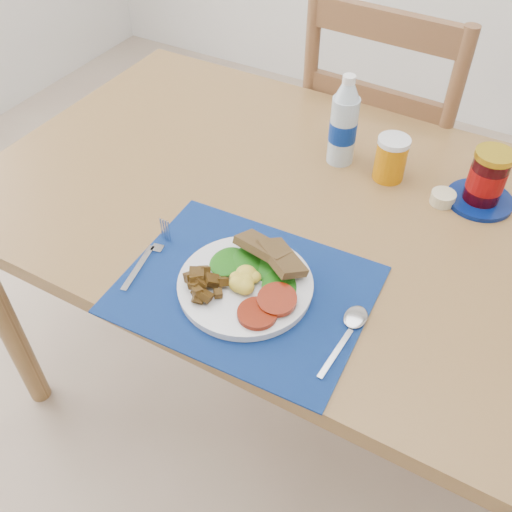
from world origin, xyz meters
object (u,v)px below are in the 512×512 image
at_px(chair_far, 384,128).
at_px(water_bottle, 343,125).
at_px(breakfast_plate, 242,283).
at_px(jam_on_saucer, 486,181).
at_px(juice_glass, 391,160).

bearing_deg(chair_far, water_bottle, 94.41).
bearing_deg(breakfast_plate, jam_on_saucer, 73.98).
xyz_separation_m(breakfast_plate, jam_on_saucer, (0.32, 0.47, 0.04)).
bearing_deg(breakfast_plate, water_bottle, 108.88).
xyz_separation_m(chair_far, juice_glass, (0.14, -0.42, 0.19)).
bearing_deg(water_bottle, jam_on_saucer, 0.89).
relative_size(chair_far, juice_glass, 12.63).
distance_m(chair_far, jam_on_saucer, 0.56).
bearing_deg(jam_on_saucer, water_bottle, -179.11).
bearing_deg(jam_on_saucer, breakfast_plate, -123.88).
height_order(chair_far, breakfast_plate, chair_far).
xyz_separation_m(water_bottle, jam_on_saucer, (0.33, 0.01, -0.04)).
distance_m(breakfast_plate, water_bottle, 0.47).
height_order(breakfast_plate, juice_glass, juice_glass).
bearing_deg(water_bottle, chair_far, 92.00).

